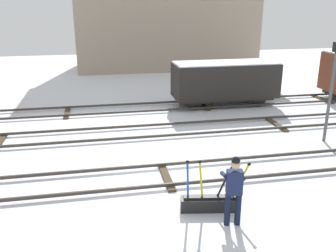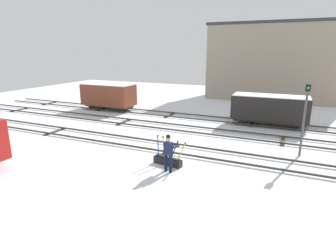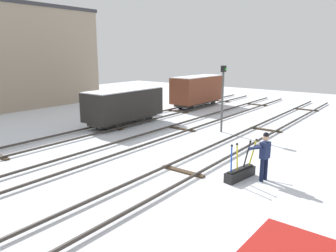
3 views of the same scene
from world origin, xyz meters
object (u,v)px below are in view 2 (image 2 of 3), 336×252
freight_car_back_track (270,108)px  freight_car_mid_siding (109,95)px  switch_lever_frame (168,160)px  rail_worker (169,151)px  signal_post (305,113)px

freight_car_back_track → freight_car_mid_siding: (-14.54, -0.00, 0.08)m
switch_lever_frame → rail_worker: 1.13m
rail_worker → signal_post: signal_post is taller
switch_lever_frame → freight_car_back_track: freight_car_back_track is taller
switch_lever_frame → freight_car_back_track: bearing=78.3°
rail_worker → freight_car_back_track: size_ratio=0.34×
rail_worker → freight_car_mid_siding: bearing=145.5°
signal_post → freight_car_back_track: (-2.12, 5.93, -1.04)m
switch_lever_frame → freight_car_back_track: (3.91, 9.97, 1.09)m
freight_car_mid_siding → freight_car_back_track: bearing=0.1°
rail_worker → freight_car_mid_siding: freight_car_mid_siding is taller
switch_lever_frame → freight_car_mid_siding: (-10.63, 9.97, 1.17)m
switch_lever_frame → signal_post: signal_post is taller
switch_lever_frame → signal_post: size_ratio=0.46×
switch_lever_frame → signal_post: bearing=43.5°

